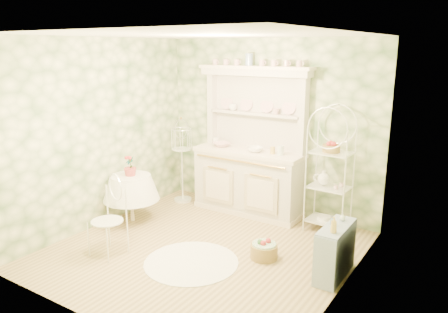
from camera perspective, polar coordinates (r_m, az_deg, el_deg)
The scene contains 22 objects.
floor at distance 5.80m, azimuth -2.74°, elevation -12.12°, with size 3.60×3.60×0.00m, color tan.
ceiling at distance 5.21m, azimuth -3.10°, elevation 15.62°, with size 3.60×3.60×0.00m, color white.
wall_left at distance 6.54m, azimuth -15.85°, elevation 2.88°, with size 3.60×3.60×0.00m, color #EEEDC1.
wall_right at distance 4.56m, azimuth 15.80°, elevation -1.81°, with size 3.60×3.60×0.00m, color #EEEDC1.
wall_back at distance 6.85m, azimuth 5.91°, elevation 3.84°, with size 3.60×3.60×0.00m, color #EEEDC1.
wall_front at distance 4.07m, azimuth -17.86°, elevation -3.87°, with size 3.60×3.60×0.00m, color #EEEDC1.
kitchen_dresser at distance 6.74m, azimuth 3.27°, elevation 1.95°, with size 1.87×0.61×2.29m, color silver.
bakers_rack at distance 6.24m, azimuth 13.68°, elevation -1.51°, with size 0.58×0.41×1.85m, color white.
side_shelf at distance 5.22m, azimuth 14.31°, elevation -11.76°, with size 0.28×0.75×0.64m, color #90A0BA.
round_table at distance 6.73m, azimuth -11.96°, elevation -5.59°, with size 0.60×0.60×0.66m, color white.
cafe_chair at distance 5.69m, azimuth -15.03°, elevation -7.94°, with size 0.43×0.43×0.95m, color white.
birdcage_stand at distance 7.36m, azimuth -5.51°, elevation -0.74°, with size 0.32×0.32×1.37m, color white.
floor_basket at distance 5.57m, azimuth 5.25°, elevation -12.11°, with size 0.32×0.32×0.21m, color olive.
lace_rug at distance 5.50m, azimuth -4.29°, elevation -13.61°, with size 1.16×1.16×0.01m, color white.
bowl_floral at distance 7.01m, azimuth -0.32°, elevation 1.37°, with size 0.28×0.28×0.07m, color white.
bowl_white at distance 6.67m, azimuth 4.09°, elevation 0.67°, with size 0.24×0.24×0.08m, color white.
cup_left at distance 7.00m, azimuth 1.17°, elevation 6.27°, with size 0.13×0.13×0.10m, color white.
cup_right at distance 6.63m, azimuth 6.81°, elevation 5.75°, with size 0.10×0.10×0.09m, color white.
potted_geranium at distance 6.60m, azimuth -12.12°, elevation -1.26°, with size 0.15×0.10×0.28m, color #3F7238.
bottle_amber at distance 4.90m, azimuth 14.13°, elevation -8.90°, with size 0.07×0.07×0.18m, color gold.
bottle_blue at distance 5.12m, azimuth 14.00°, elevation -8.22°, with size 0.05×0.05×0.10m, color #7D99C2.
bottle_glass at distance 5.26m, azimuth 15.21°, elevation -7.75°, with size 0.07×0.07×0.09m, color silver.
Camera 1 is at (3.04, -4.22, 2.55)m, focal length 35.00 mm.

